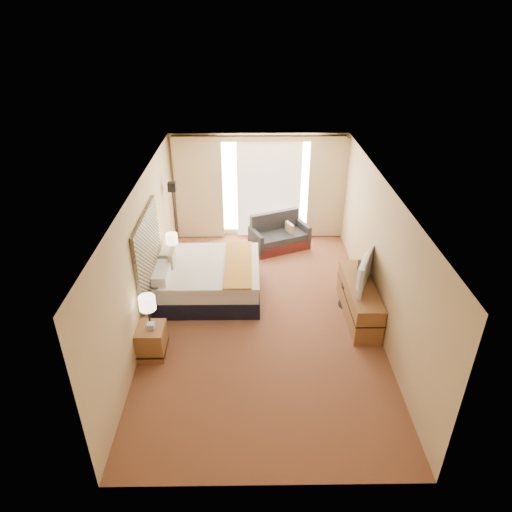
{
  "coord_description": "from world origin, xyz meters",
  "views": [
    {
      "loc": [
        -0.2,
        -7.05,
        5.25
      ],
      "look_at": [
        -0.1,
        0.4,
        1.09
      ],
      "focal_mm": 32.0,
      "sensor_mm": 36.0,
      "label": 1
    }
  ],
  "objects_px": {
    "nightstand_right": "(174,266)",
    "loveseat": "(279,237)",
    "bed": "(209,278)",
    "lamp_left": "(147,304)",
    "desk_chair": "(354,287)",
    "lamp_right": "(172,239)",
    "media_dresser": "(359,300)",
    "television": "(360,270)",
    "floor_lamp": "(174,206)",
    "nightstand_left": "(152,341)"
  },
  "relations": [
    {
      "from": "media_dresser",
      "to": "nightstand_left",
      "type": "bearing_deg",
      "value": -164.16
    },
    {
      "from": "lamp_right",
      "to": "television",
      "type": "height_order",
      "value": "television"
    },
    {
      "from": "media_dresser",
      "to": "floor_lamp",
      "type": "xyz_separation_m",
      "value": [
        -3.73,
        2.3,
        0.95
      ]
    },
    {
      "from": "bed",
      "to": "desk_chair",
      "type": "distance_m",
      "value": 2.89
    },
    {
      "from": "nightstand_right",
      "to": "lamp_right",
      "type": "relative_size",
      "value": 1.06
    },
    {
      "from": "loveseat",
      "to": "lamp_left",
      "type": "xyz_separation_m",
      "value": [
        -2.35,
        -3.77,
        0.72
      ]
    },
    {
      "from": "nightstand_right",
      "to": "floor_lamp",
      "type": "distance_m",
      "value": 1.34
    },
    {
      "from": "loveseat",
      "to": "floor_lamp",
      "type": "distance_m",
      "value": 2.63
    },
    {
      "from": "desk_chair",
      "to": "lamp_left",
      "type": "distance_m",
      "value": 3.95
    },
    {
      "from": "nightstand_left",
      "to": "lamp_right",
      "type": "height_order",
      "value": "lamp_right"
    },
    {
      "from": "bed",
      "to": "loveseat",
      "type": "relative_size",
      "value": 1.33
    },
    {
      "from": "lamp_left",
      "to": "television",
      "type": "xyz_separation_m",
      "value": [
        3.66,
        0.99,
        0.0
      ]
    },
    {
      "from": "media_dresser",
      "to": "loveseat",
      "type": "xyz_separation_m",
      "value": [
        -1.35,
        2.78,
        -0.07
      ]
    },
    {
      "from": "loveseat",
      "to": "media_dresser",
      "type": "bearing_deg",
      "value": -87.67
    },
    {
      "from": "bed",
      "to": "television",
      "type": "distance_m",
      "value": 3.01
    },
    {
      "from": "bed",
      "to": "lamp_left",
      "type": "xyz_separation_m",
      "value": [
        -0.82,
        -1.77,
        0.63
      ]
    },
    {
      "from": "loveseat",
      "to": "floor_lamp",
      "type": "height_order",
      "value": "floor_lamp"
    },
    {
      "from": "lamp_left",
      "to": "media_dresser",
      "type": "bearing_deg",
      "value": 14.95
    },
    {
      "from": "bed",
      "to": "television",
      "type": "xyz_separation_m",
      "value": [
        2.84,
        -0.78,
        0.64
      ]
    },
    {
      "from": "floor_lamp",
      "to": "desk_chair",
      "type": "distance_m",
      "value": 4.28
    },
    {
      "from": "nightstand_left",
      "to": "floor_lamp",
      "type": "distance_m",
      "value": 3.5
    },
    {
      "from": "loveseat",
      "to": "floor_lamp",
      "type": "xyz_separation_m",
      "value": [
        -2.38,
        -0.48,
        1.03
      ]
    },
    {
      "from": "lamp_left",
      "to": "lamp_right",
      "type": "relative_size",
      "value": 1.1
    },
    {
      "from": "nightstand_right",
      "to": "bed",
      "type": "relative_size",
      "value": 0.27
    },
    {
      "from": "loveseat",
      "to": "television",
      "type": "bearing_deg",
      "value": -88.48
    },
    {
      "from": "nightstand_left",
      "to": "television",
      "type": "distance_m",
      "value": 3.87
    },
    {
      "from": "television",
      "to": "bed",
      "type": "bearing_deg",
      "value": 97.58
    },
    {
      "from": "nightstand_right",
      "to": "loveseat",
      "type": "distance_m",
      "value": 2.7
    },
    {
      "from": "nightstand_right",
      "to": "desk_chair",
      "type": "distance_m",
      "value": 3.83
    },
    {
      "from": "desk_chair",
      "to": "nightstand_right",
      "type": "bearing_deg",
      "value": 155.26
    },
    {
      "from": "bed",
      "to": "lamp_left",
      "type": "relative_size",
      "value": 3.54
    },
    {
      "from": "desk_chair",
      "to": "lamp_right",
      "type": "xyz_separation_m",
      "value": [
        -3.64,
        1.04,
        0.54
      ]
    },
    {
      "from": "lamp_right",
      "to": "media_dresser",
      "type": "bearing_deg",
      "value": -20.66
    },
    {
      "from": "bed",
      "to": "lamp_right",
      "type": "bearing_deg",
      "value": 142.43
    },
    {
      "from": "desk_chair",
      "to": "media_dresser",
      "type": "bearing_deg",
      "value": -92.71
    },
    {
      "from": "media_dresser",
      "to": "bed",
      "type": "relative_size",
      "value": 0.89
    },
    {
      "from": "desk_chair",
      "to": "television",
      "type": "distance_m",
      "value": 0.68
    },
    {
      "from": "media_dresser",
      "to": "desk_chair",
      "type": "xyz_separation_m",
      "value": [
        -0.03,
        0.34,
        0.06
      ]
    },
    {
      "from": "nightstand_right",
      "to": "lamp_right",
      "type": "distance_m",
      "value": 0.68
    },
    {
      "from": "floor_lamp",
      "to": "television",
      "type": "xyz_separation_m",
      "value": [
        3.68,
        -2.3,
        -0.31
      ]
    },
    {
      "from": "nightstand_left",
      "to": "desk_chair",
      "type": "relative_size",
      "value": 0.6
    },
    {
      "from": "nightstand_left",
      "to": "media_dresser",
      "type": "height_order",
      "value": "media_dresser"
    },
    {
      "from": "media_dresser",
      "to": "lamp_right",
      "type": "distance_m",
      "value": 3.97
    },
    {
      "from": "nightstand_right",
      "to": "bed",
      "type": "height_order",
      "value": "bed"
    },
    {
      "from": "lamp_right",
      "to": "television",
      "type": "distance_m",
      "value": 3.88
    },
    {
      "from": "nightstand_right",
      "to": "television",
      "type": "bearing_deg",
      "value": -21.62
    },
    {
      "from": "nightstand_right",
      "to": "television",
      "type": "distance_m",
      "value": 3.99
    },
    {
      "from": "loveseat",
      "to": "television",
      "type": "distance_m",
      "value": 3.15
    },
    {
      "from": "desk_chair",
      "to": "television",
      "type": "relative_size",
      "value": 0.89
    },
    {
      "from": "nightstand_right",
      "to": "floor_lamp",
      "type": "xyz_separation_m",
      "value": [
        -0.03,
        0.85,
        1.03
      ]
    }
  ]
}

